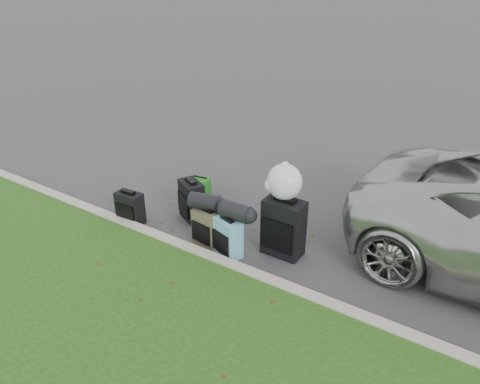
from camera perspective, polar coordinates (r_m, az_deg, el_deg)
The scene contains 12 objects.
ground at distance 7.49m, azimuth -0.20°, elevation -4.52°, with size 120.00×120.00×0.00m, color #383535.
curb at distance 6.77m, azimuth -4.93°, elevation -7.67°, with size 120.00×0.18×0.15m, color #9E937F.
suitcase_small_black at distance 7.73m, azimuth -13.24°, elevation -1.93°, with size 0.43×0.24×0.54m, color black.
suitcase_large_black_left at distance 7.67m, azimuth -5.90°, elevation -1.04°, with size 0.46×0.27×0.66m, color black.
suitcase_olive at distance 6.99m, azimuth -3.97°, elevation -4.35°, with size 0.42×0.26×0.58m, color #403D29.
suitcase_teal at distance 6.73m, azimuth -1.48°, elevation -5.60°, with size 0.41×0.24×0.58m, color teal.
suitcase_large_black_right at distance 6.73m, azimuth 5.33°, elevation -4.35°, with size 0.57×0.34×0.86m, color black.
tote_green at distance 8.45m, azimuth -4.80°, elevation 0.57°, with size 0.29×0.24×0.33m, color #25821D.
tote_navy at distance 7.63m, azimuth -3.33°, elevation -2.76°, with size 0.25×0.19×0.26m, color navy.
duffel_left at distance 6.84m, azimuth -4.37°, elevation -1.17°, with size 0.24×0.24×0.44m, color black.
duffel_right at distance 6.54m, azimuth -0.56°, elevation -2.39°, with size 0.25×0.25×0.45m, color black.
trash_bag at distance 6.49m, azimuth 5.44°, elevation 1.23°, with size 0.50×0.50×0.50m, color white.
Camera 1 is at (3.53, -5.31, 3.92)m, focal length 35.00 mm.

